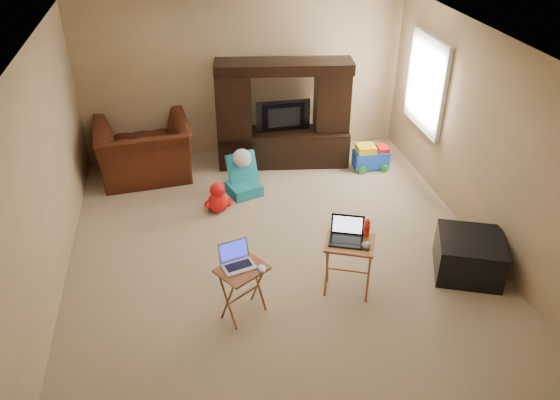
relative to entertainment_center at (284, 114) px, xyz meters
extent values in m
plane|color=tan|center=(-0.52, -2.19, -0.82)|extent=(5.50, 5.50, 0.00)
plane|color=silver|center=(-0.52, -2.19, 1.68)|extent=(5.50, 5.50, 0.00)
plane|color=tan|center=(-0.52, 0.56, 0.43)|extent=(5.00, 0.00, 5.00)
plane|color=tan|center=(-0.52, -4.94, 0.43)|extent=(5.00, 0.00, 5.00)
plane|color=tan|center=(-3.02, -2.19, 0.43)|extent=(0.00, 5.50, 5.50)
plane|color=tan|center=(1.98, -2.19, 0.43)|extent=(0.00, 5.50, 5.50)
plane|color=white|center=(1.96, -0.64, 0.58)|extent=(0.00, 1.20, 1.20)
cube|color=white|center=(1.94, -0.64, 0.58)|extent=(0.06, 1.14, 1.34)
cube|color=black|center=(0.00, 0.00, 0.00)|extent=(2.06, 0.79, 1.65)
imported|color=black|center=(0.00, -0.04, -0.03)|extent=(0.84, 0.12, 0.48)
imported|color=#4C2010|center=(-2.12, -0.05, -0.39)|extent=(1.44, 1.29, 0.87)
cube|color=black|center=(1.55, -3.09, -0.59)|extent=(0.94, 0.94, 0.46)
cube|color=#984A24|center=(-1.09, -3.30, -0.52)|extent=(0.60, 0.57, 0.61)
cube|color=#A85328|center=(0.08, -3.15, -0.49)|extent=(0.63, 0.58, 0.67)
cube|color=silver|center=(-1.12, -3.27, -0.09)|extent=(0.38, 0.34, 0.24)
cube|color=black|center=(0.04, -3.13, -0.03)|extent=(0.43, 0.39, 0.24)
ellipsoid|color=white|center=(-0.90, -3.37, -0.19)|extent=(0.09, 0.13, 0.05)
ellipsoid|color=#46464C|center=(0.21, -3.27, -0.13)|extent=(0.11, 0.15, 0.06)
cylinder|color=red|center=(0.28, -3.07, -0.05)|extent=(0.07, 0.07, 0.21)
camera|label=1|loc=(-1.53, -7.57, 3.22)|focal=35.00mm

